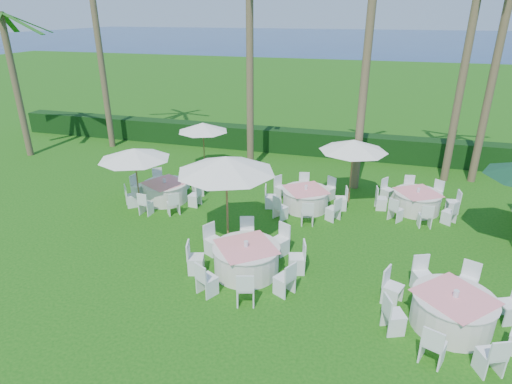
{
  "coord_description": "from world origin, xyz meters",
  "views": [
    {
      "loc": [
        3.61,
        -9.56,
        6.98
      ],
      "look_at": [
        -0.09,
        3.26,
        1.3
      ],
      "focal_mm": 30.0,
      "sensor_mm": 36.0,
      "label": 1
    }
  ],
  "objects_px": {
    "banquet_table_b": "(246,259)",
    "banquet_table_c": "(452,310)",
    "banquet_table_e": "(306,198)",
    "banquet_table_d": "(165,191)",
    "umbrella_c": "(203,127)",
    "banquet_table_f": "(417,201)",
    "umbrella_d": "(354,145)",
    "umbrella_a": "(134,154)",
    "umbrella_b": "(226,164)"
  },
  "relations": [
    {
      "from": "banquet_table_b",
      "to": "umbrella_c",
      "type": "distance_m",
      "value": 8.96
    },
    {
      "from": "banquet_table_c",
      "to": "banquet_table_f",
      "type": "bearing_deg",
      "value": 93.9
    },
    {
      "from": "banquet_table_c",
      "to": "banquet_table_e",
      "type": "xyz_separation_m",
      "value": [
        -4.49,
        5.6,
        -0.03
      ]
    },
    {
      "from": "banquet_table_f",
      "to": "umbrella_c",
      "type": "bearing_deg",
      "value": 168.38
    },
    {
      "from": "banquet_table_c",
      "to": "banquet_table_e",
      "type": "height_order",
      "value": "banquet_table_c"
    },
    {
      "from": "umbrella_a",
      "to": "umbrella_c",
      "type": "xyz_separation_m",
      "value": [
        0.79,
        4.56,
        -0.07
      ]
    },
    {
      "from": "banquet_table_c",
      "to": "umbrella_d",
      "type": "distance_m",
      "value": 7.52
    },
    {
      "from": "banquet_table_c",
      "to": "umbrella_b",
      "type": "distance_m",
      "value": 7.23
    },
    {
      "from": "banquet_table_c",
      "to": "banquet_table_f",
      "type": "height_order",
      "value": "banquet_table_c"
    },
    {
      "from": "banquet_table_d",
      "to": "umbrella_c",
      "type": "bearing_deg",
      "value": 87.72
    },
    {
      "from": "banquet_table_c",
      "to": "banquet_table_f",
      "type": "xyz_separation_m",
      "value": [
        -0.45,
        6.53,
        -0.04
      ]
    },
    {
      "from": "umbrella_a",
      "to": "banquet_table_e",
      "type": "bearing_deg",
      "value": 15.68
    },
    {
      "from": "banquet_table_f",
      "to": "banquet_table_c",
      "type": "bearing_deg",
      "value": -86.1
    },
    {
      "from": "banquet_table_b",
      "to": "banquet_table_c",
      "type": "xyz_separation_m",
      "value": [
        5.37,
        -0.84,
        -0.0
      ]
    },
    {
      "from": "umbrella_c",
      "to": "banquet_table_d",
      "type": "bearing_deg",
      "value": -92.28
    },
    {
      "from": "banquet_table_c",
      "to": "umbrella_b",
      "type": "relative_size",
      "value": 1.06
    },
    {
      "from": "banquet_table_d",
      "to": "umbrella_a",
      "type": "distance_m",
      "value": 2.07
    },
    {
      "from": "banquet_table_f",
      "to": "umbrella_d",
      "type": "relative_size",
      "value": 1.17
    },
    {
      "from": "umbrella_b",
      "to": "umbrella_c",
      "type": "relative_size",
      "value": 1.34
    },
    {
      "from": "banquet_table_b",
      "to": "umbrella_a",
      "type": "xyz_separation_m",
      "value": [
        -5.21,
        3.05,
        1.72
      ]
    },
    {
      "from": "banquet_table_b",
      "to": "banquet_table_e",
      "type": "xyz_separation_m",
      "value": [
        0.88,
        4.76,
        -0.03
      ]
    },
    {
      "from": "banquet_table_d",
      "to": "banquet_table_f",
      "type": "bearing_deg",
      "value": 10.52
    },
    {
      "from": "banquet_table_e",
      "to": "umbrella_d",
      "type": "distance_m",
      "value": 2.67
    },
    {
      "from": "banquet_table_c",
      "to": "umbrella_d",
      "type": "bearing_deg",
      "value": 113.86
    },
    {
      "from": "umbrella_a",
      "to": "banquet_table_c",
      "type": "bearing_deg",
      "value": -20.19
    },
    {
      "from": "banquet_table_b",
      "to": "umbrella_a",
      "type": "bearing_deg",
      "value": 149.66
    },
    {
      "from": "banquet_table_f",
      "to": "banquet_table_d",
      "type": "bearing_deg",
      "value": -169.48
    },
    {
      "from": "banquet_table_b",
      "to": "banquet_table_e",
      "type": "distance_m",
      "value": 4.84
    },
    {
      "from": "umbrella_a",
      "to": "banquet_table_b",
      "type": "bearing_deg",
      "value": -30.34
    },
    {
      "from": "banquet_table_b",
      "to": "banquet_table_d",
      "type": "xyz_separation_m",
      "value": [
        -4.57,
        3.93,
        -0.04
      ]
    },
    {
      "from": "banquet_table_e",
      "to": "banquet_table_c",
      "type": "bearing_deg",
      "value": -51.28
    },
    {
      "from": "banquet_table_b",
      "to": "umbrella_b",
      "type": "relative_size",
      "value": 1.08
    },
    {
      "from": "umbrella_a",
      "to": "umbrella_d",
      "type": "xyz_separation_m",
      "value": [
        7.64,
        2.77,
        0.16
      ]
    },
    {
      "from": "umbrella_b",
      "to": "umbrella_c",
      "type": "bearing_deg",
      "value": 118.57
    },
    {
      "from": "umbrella_d",
      "to": "banquet_table_b",
      "type": "bearing_deg",
      "value": -112.63
    },
    {
      "from": "umbrella_d",
      "to": "umbrella_b",
      "type": "bearing_deg",
      "value": -129.16
    },
    {
      "from": "banquet_table_e",
      "to": "umbrella_c",
      "type": "bearing_deg",
      "value": 151.71
    },
    {
      "from": "banquet_table_f",
      "to": "umbrella_a",
      "type": "bearing_deg",
      "value": -165.4
    },
    {
      "from": "banquet_table_b",
      "to": "banquet_table_c",
      "type": "bearing_deg",
      "value": -8.9
    },
    {
      "from": "umbrella_b",
      "to": "banquet_table_d",
      "type": "bearing_deg",
      "value": 145.05
    },
    {
      "from": "banquet_table_c",
      "to": "banquet_table_e",
      "type": "distance_m",
      "value": 7.18
    },
    {
      "from": "banquet_table_b",
      "to": "banquet_table_f",
      "type": "distance_m",
      "value": 7.53
    },
    {
      "from": "banquet_table_c",
      "to": "umbrella_d",
      "type": "relative_size",
      "value": 1.26
    },
    {
      "from": "umbrella_b",
      "to": "umbrella_d",
      "type": "xyz_separation_m",
      "value": [
        3.52,
        4.32,
        -0.36
      ]
    },
    {
      "from": "banquet_table_c",
      "to": "banquet_table_e",
      "type": "bearing_deg",
      "value": 128.72
    },
    {
      "from": "banquet_table_e",
      "to": "umbrella_d",
      "type": "height_order",
      "value": "umbrella_d"
    },
    {
      "from": "banquet_table_f",
      "to": "umbrella_d",
      "type": "bearing_deg",
      "value": 177.14
    },
    {
      "from": "banquet_table_c",
      "to": "umbrella_a",
      "type": "bearing_deg",
      "value": 159.81
    },
    {
      "from": "banquet_table_b",
      "to": "umbrella_b",
      "type": "height_order",
      "value": "umbrella_b"
    },
    {
      "from": "banquet_table_f",
      "to": "umbrella_d",
      "type": "height_order",
      "value": "umbrella_d"
    }
  ]
}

